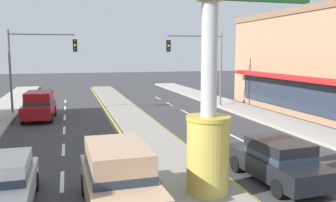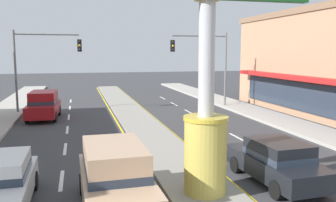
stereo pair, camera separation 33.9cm
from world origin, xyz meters
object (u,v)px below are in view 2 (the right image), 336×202
object	(u,v)px
district_sign	(206,80)
suv_far_right_lane	(115,176)
suv_near_left_lane	(44,105)
traffic_light_left_side	(40,57)
traffic_light_right_side	(206,57)
sedan_near_right_lane	(276,161)

from	to	relation	value
district_sign	suv_far_right_lane	size ratio (longest dim) A/B	1.63
suv_near_left_lane	traffic_light_left_side	bearing A→B (deg)	97.20
traffic_light_right_side	sedan_near_right_lane	distance (m)	17.63
sedan_near_right_lane	suv_near_left_lane	distance (m)	17.53
traffic_light_right_side	suv_near_left_lane	world-z (taller)	traffic_light_right_side
suv_far_right_lane	suv_near_left_lane	world-z (taller)	same
suv_far_right_lane	suv_near_left_lane	distance (m)	16.12
district_sign	traffic_light_right_side	world-z (taller)	district_sign
traffic_light_right_side	suv_far_right_lane	distance (m)	20.20
suv_far_right_lane	sedan_near_right_lane	bearing A→B (deg)	7.31
traffic_light_right_side	district_sign	bearing A→B (deg)	-110.21
suv_near_left_lane	traffic_light_right_side	bearing A→B (deg)	8.43
traffic_light_right_side	suv_far_right_lane	size ratio (longest dim) A/B	1.33
traffic_light_left_side	sedan_near_right_lane	size ratio (longest dim) A/B	1.41
suv_near_left_lane	district_sign	bearing A→B (deg)	-68.52
district_sign	suv_far_right_lane	bearing A→B (deg)	-176.63
district_sign	traffic_light_right_side	size ratio (longest dim) A/B	1.22
traffic_light_left_side	district_sign	bearing A→B (deg)	-70.23
sedan_near_right_lane	suv_far_right_lane	distance (m)	5.75
suv_far_right_lane	suv_near_left_lane	bearing A→B (deg)	101.79
district_sign	traffic_light_right_side	bearing A→B (deg)	69.79
district_sign	suv_far_right_lane	world-z (taller)	district_sign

